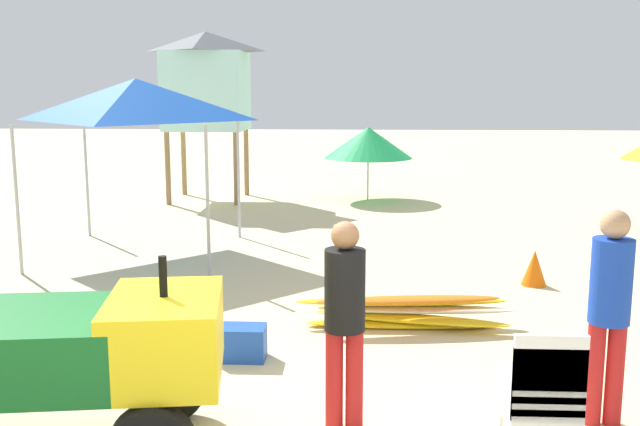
% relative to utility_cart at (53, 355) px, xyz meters
% --- Properties ---
extents(utility_cart, '(2.69, 1.61, 1.50)m').
position_rel_utility_cart_xyz_m(utility_cart, '(0.00, 0.00, 0.00)').
color(utility_cart, '#146023').
rests_on(utility_cart, ground).
extents(stacked_plastic_chairs, '(0.48, 0.48, 1.11)m').
position_rel_utility_cart_xyz_m(stacked_plastic_chairs, '(3.46, -0.20, -0.13)').
color(stacked_plastic_chairs, white).
rests_on(stacked_plastic_chairs, ground).
extents(surfboard_pile, '(2.51, 0.68, 0.40)m').
position_rel_utility_cart_xyz_m(surfboard_pile, '(2.77, 3.05, -0.59)').
color(surfboard_pile, yellow).
rests_on(surfboard_pile, ground).
extents(lifeguard_near_right, '(0.32, 0.32, 1.76)m').
position_rel_utility_cart_xyz_m(lifeguard_near_right, '(4.18, 0.73, 0.23)').
color(lifeguard_near_right, red).
rests_on(lifeguard_near_right, ground).
extents(lifeguard_far_right, '(0.32, 0.32, 1.68)m').
position_rel_utility_cart_xyz_m(lifeguard_far_right, '(2.10, 0.57, 0.18)').
color(lifeguard_far_right, red).
rests_on(lifeguard_far_right, ground).
extents(popup_canopy, '(2.79, 2.79, 2.80)m').
position_rel_utility_cart_xyz_m(popup_canopy, '(-1.28, 6.52, 1.69)').
color(popup_canopy, '#B2B2B7').
rests_on(popup_canopy, ground).
extents(lifeguard_tower, '(1.98, 1.98, 3.91)m').
position_rel_utility_cart_xyz_m(lifeguard_tower, '(-1.31, 12.20, 2.01)').
color(lifeguard_tower, olive).
rests_on(lifeguard_tower, ground).
extents(beach_umbrella_left, '(2.08, 2.08, 1.73)m').
position_rel_utility_cart_xyz_m(beach_umbrella_left, '(2.46, 12.32, 0.58)').
color(beach_umbrella_left, beige).
rests_on(beach_umbrella_left, ground).
extents(traffic_cone_near, '(0.34, 0.34, 0.49)m').
position_rel_utility_cart_xyz_m(traffic_cone_near, '(4.62, 4.92, -0.54)').
color(traffic_cone_near, orange).
rests_on(traffic_cone_near, ground).
extents(cooler_box, '(0.50, 0.32, 0.34)m').
position_rel_utility_cart_xyz_m(cooler_box, '(1.04, 2.00, -0.62)').
color(cooler_box, blue).
rests_on(cooler_box, ground).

